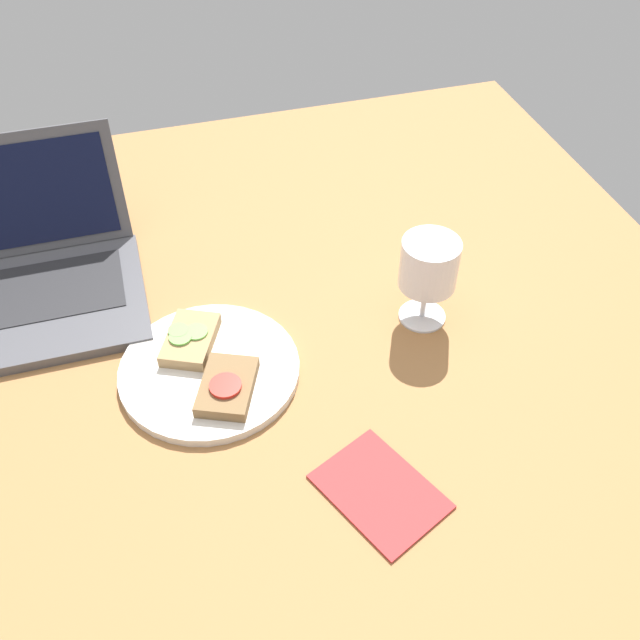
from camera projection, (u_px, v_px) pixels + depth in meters
wooden_table at (274, 362)px, 105.42cm from camera, size 140.00×140.00×3.00cm
plate at (210, 370)px, 101.49cm from camera, size 25.71×25.71×1.37cm
sandwich_with_cucumber at (190, 339)px, 103.43cm from camera, size 10.30×12.08×2.32cm
sandwich_with_tomato at (227, 386)px, 97.13cm from camera, size 10.54×12.26×2.35cm
wine_glass at (429, 266)px, 102.95cm from camera, size 8.56×8.56×14.52cm
laptop at (27, 274)px, 111.51cm from camera, size 34.57×32.06×20.55cm
napkin at (380, 491)px, 87.97cm from camera, size 16.40×18.45×0.40cm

